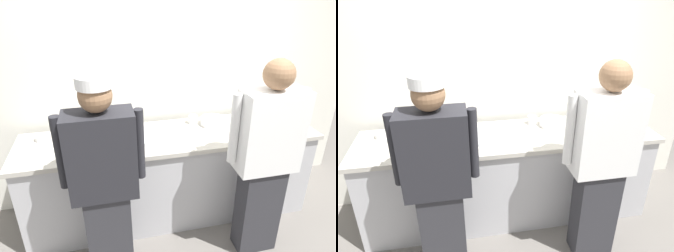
{
  "view_description": "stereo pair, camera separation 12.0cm",
  "coord_description": "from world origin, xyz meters",
  "views": [
    {
      "loc": [
        -0.59,
        -2.04,
        2.16
      ],
      "look_at": [
        -0.02,
        0.39,
        0.98
      ],
      "focal_mm": 31.84,
      "sensor_mm": 36.0,
      "label": 1
    },
    {
      "loc": [
        -0.47,
        -2.06,
        2.16
      ],
      "look_at": [
        -0.02,
        0.39,
        0.98
      ],
      "focal_mm": 31.84,
      "sensor_mm": 36.0,
      "label": 2
    }
  ],
  "objects": [
    {
      "name": "ramekin_red_sauce",
      "position": [
        0.99,
        0.34,
        0.92
      ],
      "size": [
        0.09,
        0.09,
        0.04
      ],
      "color": "white",
      "rests_on": "prep_counter"
    },
    {
      "name": "sheet_tray",
      "position": [
        -0.27,
        0.37,
        0.91
      ],
      "size": [
        0.49,
        0.41,
        0.02
      ],
      "primitive_type": "cube",
      "rotation": [
        0.0,
        0.0,
        0.16
      ],
      "color": "#B7BABF",
      "rests_on": "prep_counter"
    },
    {
      "name": "chef_center",
      "position": [
        0.63,
        -0.24,
        0.91
      ],
      "size": [
        0.62,
        0.24,
        1.71
      ],
      "color": "#2D2D33",
      "rests_on": "ground"
    },
    {
      "name": "ground_plane",
      "position": [
        0.0,
        0.0,
        0.0
      ],
      "size": [
        9.0,
        9.0,
        0.0
      ],
      "primitive_type": "plane",
      "color": "slate"
    },
    {
      "name": "ramekin_yellow_sauce",
      "position": [
        -1.15,
        0.52,
        0.93
      ],
      "size": [
        0.11,
        0.11,
        0.04
      ],
      "color": "white",
      "rests_on": "prep_counter"
    },
    {
      "name": "plate_stack_front",
      "position": [
        0.46,
        0.49,
        0.94
      ],
      "size": [
        0.25,
        0.25,
        0.07
      ],
      "color": "white",
      "rests_on": "prep_counter"
    },
    {
      "name": "chefs_knife",
      "position": [
        0.68,
        0.25,
        0.91
      ],
      "size": [
        0.28,
        0.03,
        0.02
      ],
      "color": "#B7BABF",
      "rests_on": "prep_counter"
    },
    {
      "name": "wall_back",
      "position": [
        0.0,
        0.83,
        1.36
      ],
      "size": [
        4.34,
        0.1,
        2.72
      ],
      "color": "silver",
      "rests_on": "ground"
    },
    {
      "name": "squeeze_bottle_primary",
      "position": [
        0.97,
        0.53,
        0.99
      ],
      "size": [
        0.06,
        0.06,
        0.19
      ],
      "color": "#56A333",
      "rests_on": "prep_counter"
    },
    {
      "name": "chef_near_left",
      "position": [
        -0.63,
        -0.23,
        0.89
      ],
      "size": [
        0.6,
        0.24,
        1.67
      ],
      "color": "#2D2D33",
      "rests_on": "ground"
    },
    {
      "name": "deli_cup",
      "position": [
        0.28,
        0.56,
        0.94
      ],
      "size": [
        0.09,
        0.09,
        0.08
      ],
      "primitive_type": "cylinder",
      "color": "white",
      "rests_on": "prep_counter"
    },
    {
      "name": "prep_counter",
      "position": [
        0.0,
        0.36,
        0.45
      ],
      "size": [
        2.77,
        0.68,
        0.9
      ],
      "color": "#B2B2B7",
      "rests_on": "ground"
    },
    {
      "name": "mixing_bowl_steel",
      "position": [
        -0.69,
        0.35,
        0.96
      ],
      "size": [
        0.37,
        0.37,
        0.11
      ],
      "primitive_type": "cylinder",
      "color": "#B7BABF",
      "rests_on": "prep_counter"
    }
  ]
}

